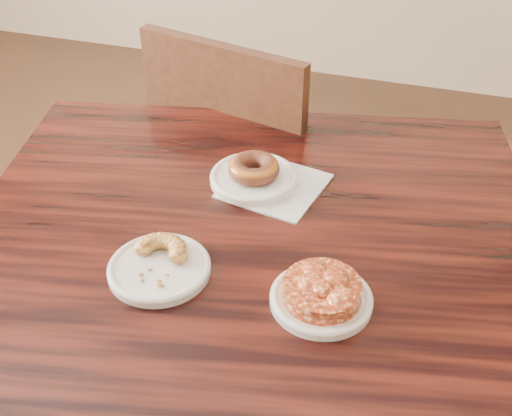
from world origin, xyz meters
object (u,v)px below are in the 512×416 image
(glazed_donut, at_px, (254,168))
(chair_far, at_px, (263,179))
(cafe_table, at_px, (250,402))
(cruller_fragment, at_px, (158,260))
(apple_fritter, at_px, (322,287))

(glazed_donut, bearing_deg, chair_far, 104.19)
(cafe_table, bearing_deg, cruller_fragment, -161.28)
(apple_fritter, bearing_deg, chair_far, 113.03)
(glazed_donut, height_order, apple_fritter, same)
(cafe_table, bearing_deg, apple_fritter, -37.23)
(cruller_fragment, bearing_deg, glazed_donut, 76.22)
(cafe_table, height_order, apple_fritter, apple_fritter)
(apple_fritter, bearing_deg, cruller_fragment, -177.81)
(apple_fritter, relative_size, cruller_fragment, 1.57)
(chair_far, bearing_deg, apple_fritter, 126.57)
(glazed_donut, distance_m, apple_fritter, 0.33)
(cafe_table, relative_size, chair_far, 1.09)
(cafe_table, distance_m, glazed_donut, 0.46)
(cafe_table, relative_size, cruller_fragment, 9.77)
(chair_far, bearing_deg, cruller_fragment, 106.92)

